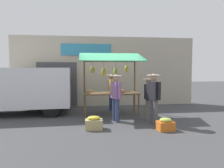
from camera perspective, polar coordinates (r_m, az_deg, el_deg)
ground_plane at (r=8.95m, az=-0.25°, el=-7.87°), size 40.00×40.00×0.00m
street_backdrop at (r=10.93m, az=-2.02°, el=3.28°), size 9.00×0.30×3.40m
market_stall at (r=8.80m, az=-0.32°, el=2.01°), size 2.50×1.46×2.50m
vendor_with_sunhat at (r=9.56m, az=-0.13°, el=-1.36°), size 0.42×0.68×1.61m
shopper_in_grey_tee at (r=7.94m, az=9.38°, el=-3.03°), size 0.39×0.66×1.51m
shopper_with_ponytail at (r=7.61m, az=1.01°, el=-2.58°), size 0.43×0.68×1.64m
shopper_in_striped_shirt at (r=7.37m, az=10.71°, el=-2.68°), size 0.43×0.69×1.68m
parked_van at (r=9.68m, az=-24.92°, el=-0.64°), size 4.47×2.02×1.88m
produce_crate_near at (r=6.87m, az=13.70°, el=-10.22°), size 0.50×0.40×0.38m
produce_crate_side at (r=6.80m, az=-4.74°, el=-10.11°), size 0.52×0.38×0.41m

